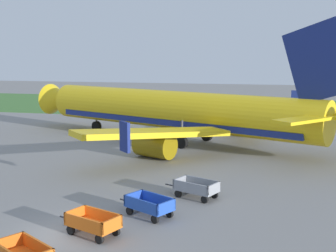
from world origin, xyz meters
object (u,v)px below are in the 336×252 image
(airplane, at_px, (182,112))
(baggage_cart_third_in_row, at_px, (149,205))
(baggage_cart_fourth_in_row, at_px, (196,188))
(baggage_cart_second_in_row, at_px, (93,223))

(airplane, distance_m, baggage_cart_third_in_row, 20.36)
(airplane, height_order, baggage_cart_third_in_row, airplane)
(airplane, relative_size, baggage_cart_fourth_in_row, 10.13)
(airplane, relative_size, baggage_cart_third_in_row, 10.38)
(baggage_cart_second_in_row, height_order, baggage_cart_third_in_row, same)
(baggage_cart_second_in_row, relative_size, baggage_cart_fourth_in_row, 1.00)
(baggage_cart_third_in_row, bearing_deg, baggage_cart_fourth_in_row, 62.43)
(baggage_cart_second_in_row, distance_m, baggage_cart_fourth_in_row, 7.74)
(baggage_cart_third_in_row, distance_m, baggage_cart_fourth_in_row, 4.12)
(airplane, xyz_separation_m, baggage_cart_second_in_row, (0.32, -23.15, -2.45))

